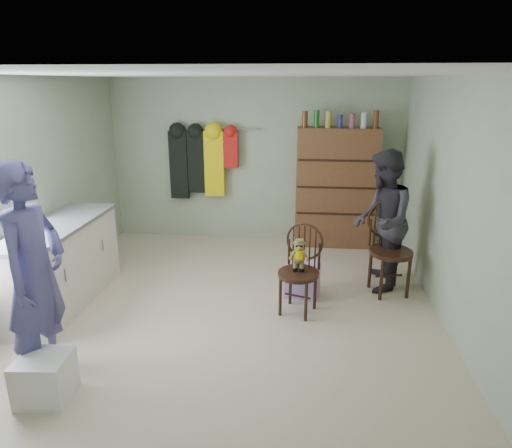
# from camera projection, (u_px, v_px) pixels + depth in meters

# --- Properties ---
(ground_plane) EXTENTS (5.00, 5.00, 0.00)m
(ground_plane) POSITION_uv_depth(u_px,v_px,m) (232.00, 310.00, 5.08)
(ground_plane) COLOR beige
(ground_plane) RESTS_ON ground
(room_walls) EXTENTS (5.00, 5.00, 5.00)m
(room_walls) POSITION_uv_depth(u_px,v_px,m) (237.00, 161.00, 5.12)
(room_walls) COLOR #A5B396
(room_walls) RESTS_ON ground
(counter) EXTENTS (0.64, 1.86, 0.94)m
(counter) POSITION_uv_depth(u_px,v_px,m) (60.00, 264.00, 5.13)
(counter) COLOR silver
(counter) RESTS_ON ground
(plastic_tub) EXTENTS (0.42, 0.40, 0.37)m
(plastic_tub) POSITION_uv_depth(u_px,v_px,m) (45.00, 378.00, 3.61)
(plastic_tub) COLOR white
(plastic_tub) RESTS_ON ground
(chair_front) EXTENTS (0.56, 0.56, 0.99)m
(chair_front) POSITION_uv_depth(u_px,v_px,m) (300.00, 264.00, 4.91)
(chair_front) COLOR black
(chair_front) RESTS_ON ground
(chair_far) EXTENTS (0.60, 0.60, 1.12)m
(chair_far) POSITION_uv_depth(u_px,v_px,m) (389.00, 244.00, 5.39)
(chair_far) COLOR black
(chair_far) RESTS_ON ground
(striped_bag) EXTENTS (0.43, 0.36, 0.41)m
(striped_bag) POSITION_uv_depth(u_px,v_px,m) (302.00, 280.00, 5.37)
(striped_bag) COLOR pink
(striped_bag) RESTS_ON ground
(person_left) EXTENTS (0.46, 0.69, 1.87)m
(person_left) POSITION_uv_depth(u_px,v_px,m) (35.00, 276.00, 3.67)
(person_left) COLOR #4D4884
(person_left) RESTS_ON ground
(person_right) EXTENTS (0.72, 0.88, 1.70)m
(person_right) POSITION_uv_depth(u_px,v_px,m) (382.00, 221.00, 5.42)
(person_right) COLOR #2D2B33
(person_right) RESTS_ON ground
(dresser) EXTENTS (1.20, 0.39, 2.05)m
(dresser) POSITION_uv_depth(u_px,v_px,m) (336.00, 187.00, 6.87)
(dresser) COLOR brown
(dresser) RESTS_ON ground
(coat_rack) EXTENTS (1.42, 0.12, 1.09)m
(coat_rack) POSITION_uv_depth(u_px,v_px,m) (201.00, 162.00, 7.05)
(coat_rack) COLOR #99999E
(coat_rack) RESTS_ON ground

